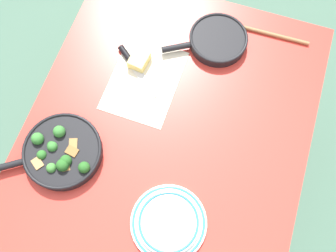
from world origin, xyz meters
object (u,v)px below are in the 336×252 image
skillet_broccoli (61,152)px  skillet_eggs (217,40)px  grater_knife (133,64)px  cheese_block (139,60)px  dinner_plate_stack (169,222)px  wooden_spoon (248,28)px

skillet_broccoli → skillet_eggs: size_ratio=1.12×
grater_knife → cheese_block: bearing=77.2°
skillet_broccoli → skillet_eggs: 0.73m
skillet_broccoli → grater_knife: size_ratio=1.65×
cheese_block → dinner_plate_stack: (-0.54, -0.30, -0.01)m
wooden_spoon → skillet_broccoli: bearing=53.8°
skillet_broccoli → grater_knife: (0.41, -0.11, -0.02)m
skillet_broccoli → grater_knife: skillet_broccoli is taller
skillet_broccoli → wooden_spoon: 0.87m
wooden_spoon → cheese_block: 0.46m
skillet_broccoli → cheese_block: skillet_broccoli is taller
skillet_broccoli → skillet_eggs: (0.61, -0.40, -0.00)m
skillet_eggs → grater_knife: skillet_eggs is taller
skillet_broccoli → cheese_block: (0.43, -0.13, -0.01)m
skillet_eggs → grater_knife: (-0.20, 0.28, -0.01)m
cheese_block → dinner_plate_stack: size_ratio=0.34×
grater_knife → skillet_broccoli: bearing=-66.8°
skillet_broccoli → cheese_block: bearing=-141.3°
wooden_spoon → dinner_plate_stack: dinner_plate_stack is taller
wooden_spoon → dinner_plate_stack: (-0.82, 0.07, 0.01)m
skillet_eggs → skillet_broccoli: bearing=26.6°
skillet_broccoli → wooden_spoon: size_ratio=0.88×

